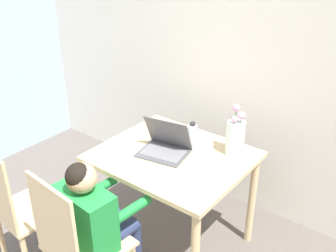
{
  "coord_description": "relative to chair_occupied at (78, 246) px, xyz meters",
  "views": [
    {
      "loc": [
        1.1,
        -0.27,
        2.01
      ],
      "look_at": [
        -0.25,
        1.48,
        0.91
      ],
      "focal_mm": 42.0,
      "sensor_mm": 36.0,
      "label": 1
    }
  ],
  "objects": [
    {
      "name": "water_bottle",
      "position": [
        0.14,
        0.89,
        0.34
      ],
      "size": [
        0.06,
        0.06,
        0.19
      ],
      "color": "silver",
      "rests_on": "dining_table"
    },
    {
      "name": "person_seated",
      "position": [
        0.01,
        0.13,
        0.13
      ],
      "size": [
        0.38,
        0.45,
        0.96
      ],
      "rotation": [
        0.0,
        0.0,
        3.06
      ],
      "color": "#1E8438",
      "rests_on": "ground_plane"
    },
    {
      "name": "chair_occupied",
      "position": [
        0.0,
        0.0,
        0.0
      ],
      "size": [
        0.43,
        0.43,
        0.93
      ],
      "rotation": [
        0.0,
        0.0,
        3.06
      ],
      "color": "#D6B784",
      "rests_on": "ground_plane"
    },
    {
      "name": "wall_back",
      "position": [
        0.28,
        1.51,
        0.78
      ],
      "size": [
        6.4,
        0.05,
        2.5
      ],
      "color": "white",
      "rests_on": "ground_plane"
    },
    {
      "name": "dining_table",
      "position": [
        0.09,
        0.75,
        0.15
      ],
      "size": [
        0.93,
        0.8,
        0.73
      ],
      "color": "#D6B784",
      "rests_on": "ground_plane"
    },
    {
      "name": "chair_spare",
      "position": [
        -0.54,
        0.0,
        0.0
      ],
      "size": [
        0.44,
        0.44,
        0.93
      ],
      "rotation": [
        0.0,
        0.0,
        3.05
      ],
      "color": "#D6B784",
      "rests_on": "ground_plane"
    },
    {
      "name": "flower_vase",
      "position": [
        0.39,
        0.99,
        0.38
      ],
      "size": [
        0.12,
        0.12,
        0.33
      ],
      "color": "silver",
      "rests_on": "dining_table"
    },
    {
      "name": "laptop",
      "position": [
        0.03,
        0.74,
        0.31
      ],
      "size": [
        0.34,
        0.29,
        0.23
      ],
      "rotation": [
        0.0,
        0.0,
        0.19
      ],
      "color": "#4C4C51",
      "rests_on": "dining_table"
    }
  ]
}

